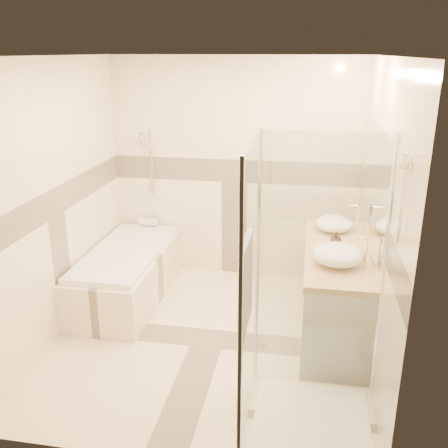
% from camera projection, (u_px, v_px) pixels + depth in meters
% --- Properties ---
extents(room, '(2.82, 3.02, 2.52)m').
position_uv_depth(room, '(214.00, 210.00, 4.24)').
color(room, beige).
rests_on(room, ground).
extents(bathtub, '(0.75, 1.70, 0.56)m').
position_uv_depth(bathtub, '(127.00, 272.00, 5.32)').
color(bathtub, beige).
rests_on(bathtub, ground).
extents(vanity, '(0.58, 1.62, 0.85)m').
position_uv_depth(vanity, '(334.00, 292.00, 4.61)').
color(vanity, silver).
rests_on(vanity, ground).
extents(shower_enclosure, '(0.96, 0.93, 2.04)m').
position_uv_depth(shower_enclosure, '(298.00, 361.00, 3.45)').
color(shower_enclosure, beige).
rests_on(shower_enclosure, ground).
extents(vessel_sink_near, '(0.37, 0.37, 0.15)m').
position_uv_depth(vessel_sink_near, '(334.00, 224.00, 4.92)').
color(vessel_sink_near, white).
rests_on(vessel_sink_near, vanity).
extents(vessel_sink_far, '(0.43, 0.43, 0.17)m').
position_uv_depth(vessel_sink_far, '(337.00, 255.00, 4.14)').
color(vessel_sink_far, white).
rests_on(vessel_sink_far, vanity).
extents(faucet_near, '(0.12, 0.03, 0.28)m').
position_uv_depth(faucet_near, '(357.00, 216.00, 4.85)').
color(faucet_near, silver).
rests_on(faucet_near, vanity).
extents(faucet_far, '(0.11, 0.03, 0.26)m').
position_uv_depth(faucet_far, '(365.00, 249.00, 4.08)').
color(faucet_far, silver).
rests_on(faucet_far, vanity).
extents(amenity_bottle_a, '(0.09, 0.09, 0.16)m').
position_uv_depth(amenity_bottle_a, '(336.00, 240.00, 4.48)').
color(amenity_bottle_a, black).
rests_on(amenity_bottle_a, vanity).
extents(amenity_bottle_b, '(0.14, 0.14, 0.15)m').
position_uv_depth(amenity_bottle_b, '(336.00, 241.00, 4.45)').
color(amenity_bottle_b, black).
rests_on(amenity_bottle_b, vanity).
extents(folded_towels, '(0.20, 0.27, 0.08)m').
position_uv_depth(folded_towels, '(333.00, 222.00, 5.08)').
color(folded_towels, silver).
rests_on(folded_towels, vanity).
extents(rolled_towel, '(0.21, 0.09, 0.09)m').
position_uv_depth(rolled_towel, '(148.00, 222.00, 5.93)').
color(rolled_towel, silver).
rests_on(rolled_towel, bathtub).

